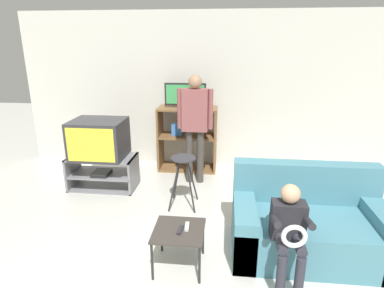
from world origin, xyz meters
The scene contains 12 objects.
wall_back centered at (0.00, 3.72, 1.30)m, with size 6.40×0.06×2.60m.
tv_stand centered at (-1.48, 2.55, 0.24)m, with size 0.98×0.50×0.49m.
television_main centered at (-1.49, 2.54, 0.77)m, with size 0.75×0.62×0.55m.
media_shelf centered at (-0.31, 3.42, 0.55)m, with size 0.97×0.45×1.08m.
television_flat centered at (-0.34, 3.41, 1.27)m, with size 0.67×0.20×0.40m.
folding_stool centered at (-0.20, 2.12, 0.54)m, with size 0.36×0.40×0.69m.
snack_table centered at (-0.08, 0.89, 0.36)m, with size 0.48×0.48×0.41m.
remote_control_black centered at (-0.06, 0.88, 0.42)m, with size 0.04×0.14×0.02m, color #232328.
remote_control_white centered at (-0.01, 0.94, 0.42)m, with size 0.04×0.14×0.02m, color silver.
couch centered at (1.22, 1.30, 0.29)m, with size 1.55×0.90×0.87m.
person_standing_adult centered at (-0.13, 2.91, 1.01)m, with size 0.53×0.20×1.66m.
person_seated_child centered at (0.91, 0.77, 0.56)m, with size 0.33×0.43×0.94m.
Camera 1 is at (0.34, -1.73, 2.11)m, focal length 30.00 mm.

